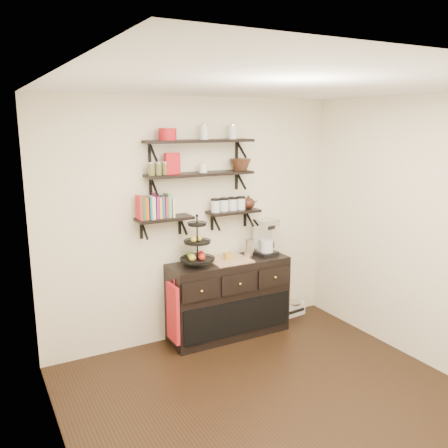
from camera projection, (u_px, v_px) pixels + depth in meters
floor at (284, 409)px, 4.10m from camera, size 3.50×3.50×0.00m
ceiling at (293, 85)px, 3.52m from camera, size 3.50×3.50×0.02m
back_wall at (195, 220)px, 5.31m from camera, size 3.50×0.02×2.70m
left_wall at (63, 298)px, 2.99m from camera, size 0.02×3.50×2.70m
right_wall at (434, 235)px, 4.63m from camera, size 0.02×3.50×2.70m
shelf_top at (200, 141)px, 5.01m from camera, size 1.20×0.27×0.23m
shelf_mid at (200, 174)px, 5.09m from camera, size 1.20×0.27×0.23m
shelf_low_left at (164, 219)px, 5.00m from camera, size 0.60×0.25×0.23m
shelf_low_right at (233, 212)px, 5.39m from camera, size 0.60×0.25×0.23m
cookbooks at (158, 207)px, 4.93m from camera, size 0.40×0.15×0.26m
glass_canisters at (228, 205)px, 5.34m from camera, size 0.43×0.10×0.13m
sideboard at (229, 298)px, 5.44m from camera, size 1.40×0.50×0.92m
fruit_stand at (197, 249)px, 5.13m from camera, size 0.37×0.37×0.54m
candle at (228, 256)px, 5.33m from camera, size 0.08×0.08×0.08m
coffee_maker at (265, 238)px, 5.56m from camera, size 0.26×0.25×0.43m
thermal_carafe at (249, 249)px, 5.42m from camera, size 0.11×0.11×0.22m
apron at (173, 313)px, 5.01m from camera, size 0.04×0.27×0.63m
radio at (293, 308)px, 6.08m from camera, size 0.31×0.21×0.17m
recipe_box at (172, 164)px, 4.91m from camera, size 0.16×0.07×0.22m
walnut_bowl at (240, 165)px, 5.30m from camera, size 0.24×0.24×0.13m
ramekins at (203, 168)px, 5.08m from camera, size 0.09×0.09×0.10m
teapot at (248, 202)px, 5.46m from camera, size 0.22×0.18×0.15m
red_pot at (168, 134)px, 4.82m from camera, size 0.18×0.18×0.12m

